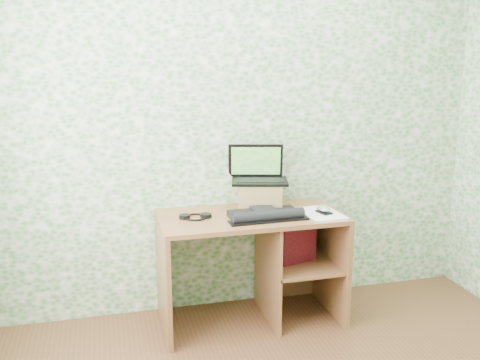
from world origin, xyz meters
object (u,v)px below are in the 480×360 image
object	(u,v)px
laptop	(258,173)
keyboard	(265,214)
riser	(260,195)
notepad	(321,214)
desk	(261,251)

from	to	relation	value
laptop	keyboard	xyz separation A→B (m)	(-0.03, -0.28, -0.21)
keyboard	riser	bearing A→B (deg)	80.33
keyboard	notepad	distance (m)	0.38
laptop	keyboard	world-z (taller)	laptop
desk	notepad	xyz separation A→B (m)	(0.37, -0.15, 0.28)
riser	keyboard	size ratio (longest dim) A/B	0.58
riser	laptop	size ratio (longest dim) A/B	0.69
keyboard	notepad	world-z (taller)	keyboard
desk	riser	xyz separation A→B (m)	(0.02, 0.12, 0.36)
laptop	notepad	distance (m)	0.51
riser	notepad	xyz separation A→B (m)	(0.34, -0.27, -0.08)
desk	laptop	distance (m)	0.53
desk	riser	bearing A→B (deg)	78.11
riser	keyboard	world-z (taller)	riser
laptop	desk	bearing A→B (deg)	-83.96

